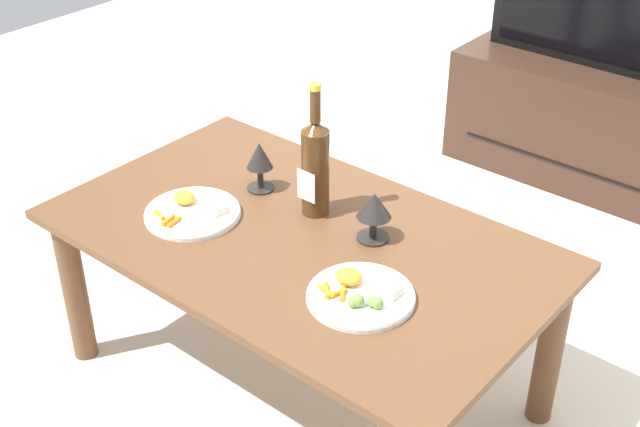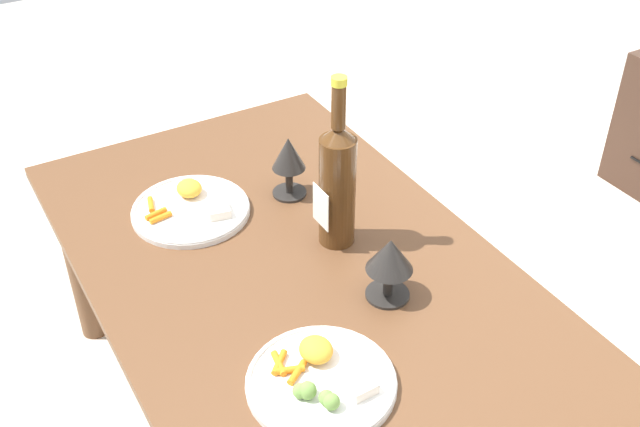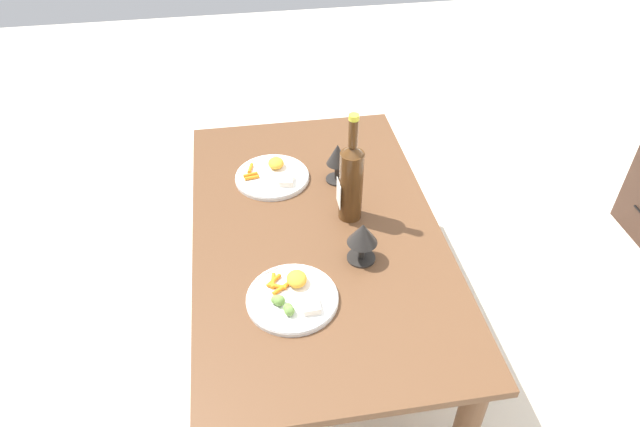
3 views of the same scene
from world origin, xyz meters
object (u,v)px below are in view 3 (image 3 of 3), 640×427
(wine_bottle, at_px, (351,179))
(dinner_plate_right, at_px, (293,297))
(dinner_plate_left, at_px, (273,176))
(dining_table, at_px, (317,248))
(goblet_right, at_px, (363,236))
(goblet_left, at_px, (337,157))

(wine_bottle, xyz_separation_m, dinner_plate_right, (0.33, -0.23, -0.13))
(dinner_plate_left, xyz_separation_m, dinner_plate_right, (0.57, -0.00, 0.00))
(wine_bottle, bearing_deg, dinner_plate_right, -34.78)
(dining_table, bearing_deg, goblet_right, 35.70)
(goblet_left, xyz_separation_m, goblet_right, (0.39, 0.00, -0.01))
(goblet_left, relative_size, dinner_plate_left, 0.56)
(dinner_plate_right, bearing_deg, goblet_left, 157.09)
(wine_bottle, xyz_separation_m, goblet_left, (-0.20, -0.01, -0.05))
(goblet_left, bearing_deg, dinner_plate_right, -22.91)
(wine_bottle, relative_size, dinner_plate_right, 1.47)
(dining_table, distance_m, dinner_plate_right, 0.32)
(dining_table, xyz_separation_m, dinner_plate_right, (0.28, -0.11, 0.10))
(goblet_right, bearing_deg, dinner_plate_left, -153.43)
(goblet_left, height_order, goblet_right, goblet_left)
(goblet_left, height_order, dinner_plate_right, goblet_left)
(dining_table, relative_size, wine_bottle, 3.50)
(dinner_plate_right, bearing_deg, dinner_plate_left, 179.86)
(dining_table, height_order, goblet_right, goblet_right)
(dinner_plate_right, bearing_deg, goblet_right, 120.17)
(wine_bottle, xyz_separation_m, dinner_plate_left, (-0.24, -0.22, -0.14))
(goblet_left, bearing_deg, dinner_plate_left, -101.52)
(dinner_plate_left, bearing_deg, goblet_left, 78.48)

